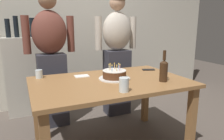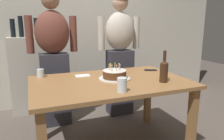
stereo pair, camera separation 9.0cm
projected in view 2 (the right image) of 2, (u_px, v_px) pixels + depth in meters
name	position (u px, v px, depth m)	size (l,w,h in m)	color
back_wall	(76.00, 22.00, 3.35)	(5.20, 0.10, 2.60)	beige
dining_table	(110.00, 90.00, 2.08)	(1.50, 0.96, 0.74)	olive
birthday_cake	(115.00, 75.00, 2.10)	(0.32, 0.32, 0.16)	white
water_glass_near	(40.00, 73.00, 2.18)	(0.07, 0.07, 0.09)	silver
water_glass_far	(122.00, 85.00, 1.71)	(0.08, 0.08, 0.12)	silver
wine_bottle	(164.00, 70.00, 1.98)	(0.08, 0.08, 0.30)	#382314
cell_phone	(150.00, 70.00, 2.50)	(0.14, 0.07, 0.01)	black
napkin_stack	(83.00, 76.00, 2.23)	(0.15, 0.11, 0.01)	white
person_man_bearded	(54.00, 57.00, 2.60)	(0.61, 0.27, 1.66)	#33333D
person_woman_cardigan	(120.00, 54.00, 2.92)	(0.61, 0.27, 1.66)	#33333D
shelf_cabinet	(33.00, 74.00, 3.06)	(0.60, 0.30, 1.38)	beige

